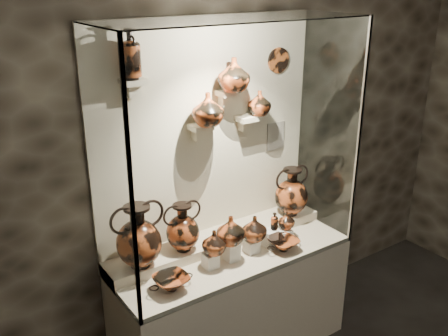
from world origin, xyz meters
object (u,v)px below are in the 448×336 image
Objects in this scene: jug_c at (254,228)px; kylix_right at (283,243)px; ovoid_vase_b at (234,75)px; amphora_right at (291,191)px; lekythos_small at (274,220)px; ovoid_vase_a at (208,109)px; ovoid_vase_c at (259,103)px; jug_e at (286,220)px; amphora_mid at (182,227)px; kylix_left at (171,281)px; jug_a at (214,242)px; jug_b at (230,230)px; lekythos_tall at (130,52)px; amphora_left at (139,236)px.

kylix_right is (0.18, -0.10, -0.13)m from jug_c.
jug_c is 0.81× the size of ovoid_vase_b.
amphora_right is 0.39m from lekythos_small.
ovoid_vase_a is at bearing 125.00° from lekythos_small.
lekythos_small is at bearing -103.12° from ovoid_vase_c.
amphora_mid is at bearing 148.96° from jug_e.
amphora_right is at bearing 52.42° from kylix_right.
ovoid_vase_c is at bearing 14.62° from kylix_left.
jug_a is at bearing 179.73° from kylix_right.
ovoid_vase_a reaches higher than jug_b.
ovoid_vase_b is at bearing -177.24° from ovoid_vase_c.
amphora_mid is 1.06× the size of lekythos_tall.
kylix_right is (0.52, -0.09, -0.13)m from jug_a.
amphora_mid is at bearing 168.42° from jug_c.
amphora_left is 1.12× the size of amphora_right.
jug_e reaches higher than kylix_left.
kylix_right is at bearing -111.15° from lekythos_small.
amphora_mid is at bearing 164.63° from kylix_right.
amphora_left is 3.29× the size of jug_e.
kylix_right is at bearing -14.98° from jug_a.
ovoid_vase_a is at bearing 31.53° from amphora_left.
amphora_mid reaches higher than jug_a.
amphora_left is 1.25× the size of amphora_mid.
amphora_right is at bearing -8.32° from lekythos_tall.
ovoid_vase_a is 0.98× the size of ovoid_vase_b.
lekythos_tall reaches higher than kylix_left.
amphora_left is 0.49m from jug_a.
ovoid_vase_a is (-0.39, 0.34, 0.94)m from kylix_right.
jug_e is (0.51, 0.03, -0.09)m from jug_b.
amphora_mid is 0.79m from jug_e.
kylix_right is (0.38, -0.10, -0.18)m from jug_b.
jug_a is 0.61× the size of kylix_left.
lekythos_small is at bearing 11.33° from jug_c.
jug_e is at bearing 1.56° from ovoid_vase_a.
amphora_right is 1.89× the size of jug_b.
ovoid_vase_c is at bearing 175.73° from amphora_right.
kylix_left is (0.08, -0.25, -0.23)m from amphora_left.
jug_a is (0.11, -0.21, -0.05)m from amphora_mid.
ovoid_vase_a is at bearing -4.40° from amphora_mid.
kylix_left is at bearing -162.87° from ovoid_vase_c.
ovoid_vase_a is at bearing 179.94° from ovoid_vase_c.
jug_b reaches higher than jug_c.
kylix_left is at bearing -158.09° from amphora_right.
ovoid_vase_b is (-0.32, 0.22, 1.05)m from jug_e.
amphora_left is 1.02m from kylix_right.
ovoid_vase_b is (0.44, 0.04, 0.96)m from amphora_mid.
jug_a is at bearing -157.01° from amphora_right.
amphora_left is 1.90× the size of ovoid_vase_b.
jug_c is at bearing 165.61° from jug_e.
kylix_left is at bearing 161.47° from lekythos_small.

